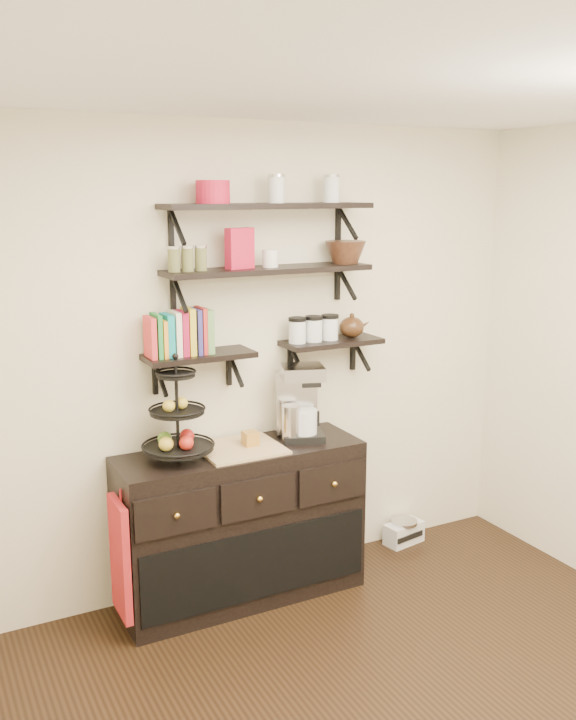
{
  "coord_description": "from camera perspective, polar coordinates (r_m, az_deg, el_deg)",
  "views": [
    {
      "loc": [
        -1.86,
        -2.2,
        2.32
      ],
      "look_at": [
        -0.12,
        1.15,
        1.47
      ],
      "focal_mm": 38.0,
      "sensor_mm": 36.0,
      "label": 1
    }
  ],
  "objects": [
    {
      "name": "ceiling",
      "position": [
        2.91,
        13.42,
        19.81
      ],
      "size": [
        3.5,
        3.5,
        0.02
      ],
      "primitive_type": "cube",
      "color": "white",
      "rests_on": "back_wall"
    },
    {
      "name": "back_wall",
      "position": [
        4.47,
        -2.18,
        0.08
      ],
      "size": [
        3.5,
        0.02,
        2.7
      ],
      "primitive_type": "cube",
      "color": "beige",
      "rests_on": "ground"
    },
    {
      "name": "shelf_top",
      "position": [
        4.25,
        -1.51,
        11.41
      ],
      "size": [
        1.2,
        0.27,
        0.23
      ],
      "color": "black",
      "rests_on": "back_wall"
    },
    {
      "name": "shelf_mid",
      "position": [
        4.27,
        -1.48,
        6.72
      ],
      "size": [
        1.2,
        0.27,
        0.23
      ],
      "color": "black",
      "rests_on": "back_wall"
    },
    {
      "name": "shelf_low_left",
      "position": [
        4.19,
        -6.7,
        0.23
      ],
      "size": [
        0.6,
        0.25,
        0.23
      ],
      "color": "black",
      "rests_on": "back_wall"
    },
    {
      "name": "shelf_low_right",
      "position": [
        4.55,
        3.24,
        1.28
      ],
      "size": [
        0.6,
        0.25,
        0.23
      ],
      "color": "black",
      "rests_on": "back_wall"
    },
    {
      "name": "cookbooks",
      "position": [
        4.13,
        -7.88,
        1.96
      ],
      "size": [
        0.36,
        0.15,
        0.26
      ],
      "color": "red",
      "rests_on": "shelf_low_left"
    },
    {
      "name": "glass_canisters",
      "position": [
        4.47,
        1.94,
        2.23
      ],
      "size": [
        0.32,
        0.1,
        0.13
      ],
      "color": "silver",
      "rests_on": "shelf_low_right"
    },
    {
      "name": "sideboard",
      "position": [
        4.47,
        -3.53,
        -12.13
      ],
      "size": [
        1.4,
        0.5,
        0.92
      ],
      "color": "black",
      "rests_on": "floor"
    },
    {
      "name": "fruit_stand",
      "position": [
        4.12,
        -8.24,
        -4.85
      ],
      "size": [
        0.38,
        0.38,
        0.56
      ],
      "rotation": [
        0.0,
        0.0,
        0.21
      ],
      "color": "black",
      "rests_on": "sideboard"
    },
    {
      "name": "candle",
      "position": [
        4.31,
        -2.84,
        -5.88
      ],
      "size": [
        0.08,
        0.08,
        0.08
      ],
      "primitive_type": "cube",
      "color": "#A16F25",
      "rests_on": "sideboard"
    },
    {
      "name": "coffee_maker",
      "position": [
        4.43,
        0.89,
        -3.26
      ],
      "size": [
        0.3,
        0.3,
        0.44
      ],
      "rotation": [
        0.0,
        0.0,
        -0.33
      ],
      "color": "black",
      "rests_on": "sideboard"
    },
    {
      "name": "thermal_carafe",
      "position": [
        4.38,
        0.25,
        -4.81
      ],
      "size": [
        0.11,
        0.11,
        0.22
      ],
      "primitive_type": "cylinder",
      "color": "silver",
      "rests_on": "sideboard"
    },
    {
      "name": "apron",
      "position": [
        4.17,
        -12.46,
        -14.32
      ],
      "size": [
        0.04,
        0.27,
        0.63
      ],
      "primitive_type": "cube",
      "color": "#9C1E10",
      "rests_on": "sideboard"
    },
    {
      "name": "radio",
      "position": [
        5.29,
        8.67,
        -12.59
      ],
      "size": [
        0.29,
        0.21,
        0.16
      ],
      "rotation": [
        0.0,
        0.0,
        0.17
      ],
      "color": "silver",
      "rests_on": "floor"
    },
    {
      "name": "recipe_box",
      "position": [
        4.18,
        -3.64,
        8.34
      ],
      "size": [
        0.17,
        0.1,
        0.22
      ],
      "primitive_type": "cube",
      "rotation": [
        0.0,
        0.0,
        0.24
      ],
      "color": "#B91532",
      "rests_on": "shelf_mid"
    },
    {
      "name": "walnut_bowl",
      "position": [
        4.5,
        4.32,
        8.05
      ],
      "size": [
        0.24,
        0.24,
        0.13
      ],
      "primitive_type": null,
      "color": "black",
      "rests_on": "shelf_mid"
    },
    {
      "name": "ramekins",
      "position": [
        4.27,
        -1.35,
        7.61
      ],
      "size": [
        0.09,
        0.09,
        0.1
      ],
      "primitive_type": "cylinder",
      "color": "white",
      "rests_on": "shelf_mid"
    },
    {
      "name": "teapot",
      "position": [
        4.6,
        4.8,
        2.61
      ],
      "size": [
        0.2,
        0.15,
        0.15
      ],
      "primitive_type": null,
      "rotation": [
        0.0,
        0.0,
        -0.02
      ],
      "color": "#382110",
      "rests_on": "shelf_low_right"
    },
    {
      "name": "red_pot",
      "position": [
        4.11,
        -5.65,
        12.41
      ],
      "size": [
        0.18,
        0.18,
        0.12
      ],
      "primitive_type": "cylinder",
      "color": "#B91532",
      "rests_on": "shelf_top"
    }
  ]
}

